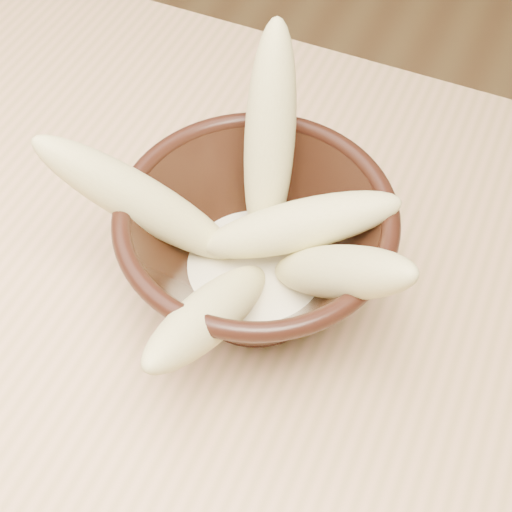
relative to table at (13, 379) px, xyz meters
The scene contains 8 objects.
table is the anchor object (origin of this frame).
bowl 0.24m from the table, 32.53° to the left, with size 0.19×0.19×0.10m.
milk_puddle 0.23m from the table, 32.53° to the left, with size 0.10×0.10×0.01m, color beige.
banana_upright 0.29m from the table, 45.77° to the left, with size 0.03×0.03×0.16m, color #C8BE76.
banana_left 0.21m from the table, 43.52° to the left, with size 0.03×0.03×0.16m, color #C8BE76.
banana_right 0.30m from the table, 21.70° to the left, with size 0.03×0.03×0.14m, color #C8BE76.
banana_across 0.28m from the table, 32.01° to the left, with size 0.03×0.03×0.14m, color #C8BE76.
banana_front 0.23m from the table, 13.24° to the left, with size 0.03×0.03×0.15m, color #C8BE76.
Camera 1 is at (0.29, -0.16, 1.20)m, focal length 50.00 mm.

